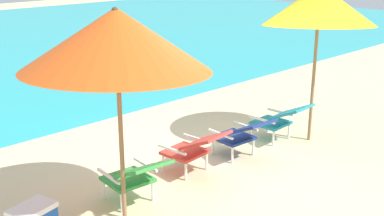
# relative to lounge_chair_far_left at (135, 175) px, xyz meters

# --- Properties ---
(ground_plane) EXTENTS (40.00, 40.00, 0.00)m
(ground_plane) POSITION_rel_lounge_chair_far_left_xyz_m (1.52, 4.03, -0.40)
(ground_plane) COLOR beige
(lounge_chair_far_left) EXTENTS (0.61, 0.92, 0.68)m
(lounge_chair_far_left) POSITION_rel_lounge_chair_far_left_xyz_m (0.00, 0.00, 0.00)
(lounge_chair_far_left) COLOR #338E3D
(lounge_chair_far_left) RESTS_ON ground_plane
(lounge_chair_near_left) EXTENTS (0.62, 0.92, 0.68)m
(lounge_chair_near_left) POSITION_rel_lounge_chair_far_left_xyz_m (1.11, 0.13, 0.00)
(lounge_chair_near_left) COLOR red
(lounge_chair_near_left) RESTS_ON ground_plane
(lounge_chair_near_right) EXTENTS (0.58, 0.90, 0.68)m
(lounge_chair_near_right) POSITION_rel_lounge_chair_far_left_xyz_m (1.97, 0.03, 0.00)
(lounge_chair_near_right) COLOR navy
(lounge_chair_near_right) RESTS_ON ground_plane
(lounge_chair_far_right) EXTENTS (0.57, 0.90, 0.68)m
(lounge_chair_far_right) POSITION_rel_lounge_chair_far_left_xyz_m (2.92, 0.04, 0.00)
(lounge_chair_far_right) COLOR teal
(lounge_chair_far_right) RESTS_ON ground_plane
(beach_umbrella_left) EXTENTS (2.71, 2.69, 2.44)m
(beach_umbrella_left) POSITION_rel_lounge_chair_far_left_xyz_m (-0.29, -0.16, 1.66)
(beach_umbrella_left) COLOR olive
(beach_umbrella_left) RESTS_ON ground_plane
(beach_umbrella_right) EXTENTS (2.44, 2.44, 2.53)m
(beach_umbrella_right) POSITION_rel_lounge_chair_far_left_xyz_m (3.34, -0.24, 1.74)
(beach_umbrella_right) COLOR olive
(beach_umbrella_right) RESTS_ON ground_plane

